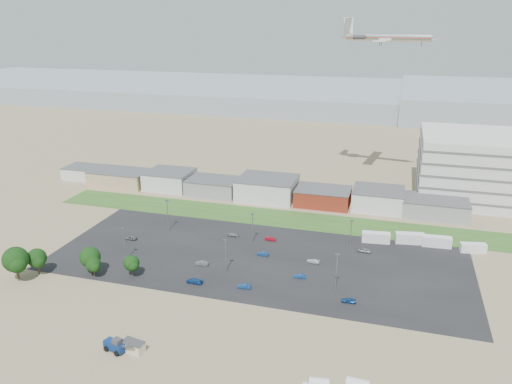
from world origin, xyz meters
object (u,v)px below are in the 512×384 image
at_px(storage_tank_nw, 319,383).
at_px(airliner, 388,37).
at_px(parked_car_2, 349,300).
at_px(parked_car_13, 244,286).
at_px(parked_car_3, 194,281).
at_px(parked_car_12, 313,261).
at_px(telehandler, 115,344).
at_px(tree_far_left, 16,262).
at_px(portable_shed, 133,347).
at_px(parked_car_7, 263,254).
at_px(parked_car_4, 202,263).
at_px(box_trailer_a, 376,237).
at_px(parked_car_5, 131,238).
at_px(parked_car_8, 364,250).
at_px(parked_car_6, 233,235).
at_px(parked_car_11, 270,239).
at_px(parked_car_1, 300,276).

xyz_separation_m(storage_tank_nw, airliner, (2.72, 132.23, 58.49)).
relative_size(parked_car_2, parked_car_13, 0.99).
distance_m(parked_car_3, parked_car_12, 34.67).
bearing_deg(telehandler, parked_car_3, 96.47).
relative_size(tree_far_left, parked_car_12, 2.90).
bearing_deg(parked_car_3, telehandler, -5.18).
bearing_deg(portable_shed, tree_far_left, 166.94).
distance_m(parked_car_7, parked_car_12, 15.10).
xyz_separation_m(airliner, parked_car_3, (-40.91, -102.02, -58.96)).
bearing_deg(parked_car_4, parked_car_13, 56.37).
distance_m(parked_car_4, parked_car_7, 18.46).
bearing_deg(parked_car_3, box_trailer_a, 135.42).
xyz_separation_m(parked_car_3, parked_car_5, (-30.06, 19.95, -0.04)).
bearing_deg(parked_car_13, box_trailer_a, 135.10).
bearing_deg(parked_car_13, parked_car_8, 130.74).
height_order(storage_tank_nw, parked_car_12, storage_tank_nw).
height_order(portable_shed, airliner, airliner).
xyz_separation_m(telehandler, parked_car_4, (2.72, 41.32, -1.01)).
height_order(airliner, parked_car_7, airliner).
xyz_separation_m(telehandler, parked_car_13, (18.17, 32.37, -1.03)).
distance_m(parked_car_6, parked_car_11, 12.24).
xyz_separation_m(tree_far_left, parked_car_13, (59.02, 12.94, -4.84)).
relative_size(parked_car_12, parked_car_13, 1.03).
bearing_deg(parked_car_4, tree_far_left, -66.87).
xyz_separation_m(tree_far_left, parked_car_2, (85.85, 13.52, -4.83)).
bearing_deg(parked_car_7, parked_car_2, 61.02).
bearing_deg(parked_car_3, parked_car_13, 98.38).
bearing_deg(parked_car_1, parked_car_6, -134.77).
distance_m(telehandler, box_trailer_a, 86.41).
relative_size(telehandler, tree_far_left, 0.72).
height_order(storage_tank_nw, tree_far_left, tree_far_left).
height_order(box_trailer_a, parked_car_11, box_trailer_a).
bearing_deg(parked_car_13, parked_car_6, -162.77).
xyz_separation_m(telehandler, parked_car_7, (17.74, 52.03, -1.06)).
bearing_deg(parked_car_3, parked_car_6, -176.90).
bearing_deg(parked_car_6, box_trailer_a, -78.30).
relative_size(portable_shed, storage_tank_nw, 1.29).
bearing_deg(parked_car_3, parked_car_8, 130.52).
bearing_deg(parked_car_2, parked_car_4, -104.79).
xyz_separation_m(tree_far_left, parked_car_8, (87.25, 43.19, -4.78)).
xyz_separation_m(telehandler, airliner, (45.68, 133.24, 57.98)).
bearing_deg(parked_car_12, storage_tank_nw, 19.02).
distance_m(telehandler, parked_car_7, 54.98).
bearing_deg(parked_car_7, portable_shed, -9.20).
bearing_deg(tree_far_left, parked_car_8, 26.34).
xyz_separation_m(parked_car_1, parked_car_3, (-26.23, -10.55, 0.11)).
bearing_deg(parked_car_11, parked_car_6, 91.80).
distance_m(telehandler, storage_tank_nw, 42.97).
bearing_deg(storage_tank_nw, telehandler, -178.65).
bearing_deg(tree_far_left, parked_car_11, 36.86).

